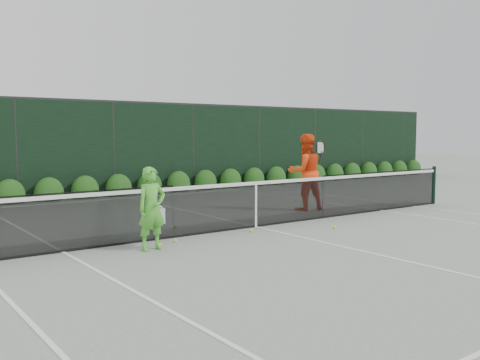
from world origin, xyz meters
TOP-DOWN VIEW (x-y plane):
  - ground at (0.00, 0.00)m, footprint 80.00×80.00m
  - tennis_net at (-0.02, 0.00)m, footprint 12.90×0.10m
  - player_woman at (-2.81, -0.71)m, footprint 0.61×0.38m
  - player_man at (2.62, 1.26)m, footprint 1.12×0.97m
  - court_lines at (0.00, 0.00)m, footprint 11.03×23.83m
  - windscreen_fence at (0.00, -2.71)m, footprint 32.00×21.07m
  - hedge_row at (-0.00, 7.15)m, footprint 31.66×0.65m
  - tennis_balls at (-1.09, -0.33)m, footprint 3.89×2.03m

SIDE VIEW (x-z plane):
  - ground at x=0.00m, z-range 0.00..0.00m
  - court_lines at x=0.00m, z-range 0.00..0.01m
  - tennis_balls at x=-1.09m, z-range 0.00..0.07m
  - hedge_row at x=0.00m, z-range -0.23..0.70m
  - tennis_net at x=-0.02m, z-range 0.00..1.07m
  - player_woman at x=-2.81m, z-range 0.00..1.43m
  - player_man at x=2.62m, z-range 0.00..1.99m
  - windscreen_fence at x=0.00m, z-range -0.02..3.04m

